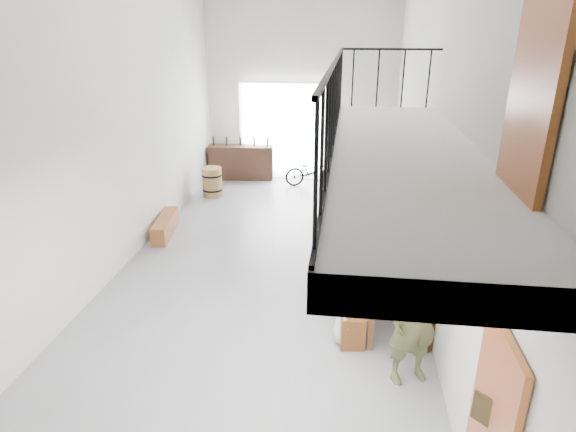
# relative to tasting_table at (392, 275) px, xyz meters

# --- Properties ---
(floor) EXTENTS (12.00, 12.00, 0.00)m
(floor) POSITION_rel_tasting_table_xyz_m (-2.20, 1.38, -0.71)
(floor) COLOR slate
(floor) RESTS_ON ground
(room_walls) EXTENTS (12.00, 12.00, 12.00)m
(room_walls) POSITION_rel_tasting_table_xyz_m (-2.20, 1.38, 2.85)
(room_walls) COLOR white
(room_walls) RESTS_ON ground
(gateway_portal) EXTENTS (2.80, 0.08, 2.80)m
(gateway_portal) POSITION_rel_tasting_table_xyz_m (-2.60, 7.32, 0.69)
(gateway_portal) COLOR white
(gateway_portal) RESTS_ON ground
(right_wall_decor) EXTENTS (0.07, 8.28, 5.07)m
(right_wall_decor) POSITION_rel_tasting_table_xyz_m (0.50, -0.49, 1.04)
(right_wall_decor) COLOR #9F4C27
(right_wall_decor) RESTS_ON ground
(balcony) EXTENTS (1.52, 5.62, 4.00)m
(balcony) POSITION_rel_tasting_table_xyz_m (-0.22, -1.75, 2.26)
(balcony) COLOR white
(balcony) RESTS_ON ground
(tasting_table) EXTENTS (0.98, 2.22, 0.79)m
(tasting_table) POSITION_rel_tasting_table_xyz_m (0.00, 0.00, 0.00)
(tasting_table) COLOR brown
(tasting_table) RESTS_ON ground
(bench_inner) EXTENTS (0.60, 2.17, 0.49)m
(bench_inner) POSITION_rel_tasting_table_xyz_m (-0.71, 0.01, -0.46)
(bench_inner) COLOR brown
(bench_inner) RESTS_ON ground
(bench_wall) EXTENTS (0.44, 1.79, 0.41)m
(bench_wall) POSITION_rel_tasting_table_xyz_m (0.37, -0.01, -0.50)
(bench_wall) COLOR brown
(bench_wall) RESTS_ON ground
(tableware) EXTENTS (0.51, 1.20, 0.35)m
(tableware) POSITION_rel_tasting_table_xyz_m (0.03, 0.14, 0.22)
(tableware) COLOR black
(tableware) RESTS_ON tasting_table
(side_bench) EXTENTS (0.49, 1.45, 0.40)m
(side_bench) POSITION_rel_tasting_table_xyz_m (-4.70, 2.63, -0.51)
(side_bench) COLOR brown
(side_bench) RESTS_ON ground
(oak_barrel) EXTENTS (0.54, 0.54, 0.80)m
(oak_barrel) POSITION_rel_tasting_table_xyz_m (-4.37, 5.30, -0.31)
(oak_barrel) COLOR brown
(oak_barrel) RESTS_ON ground
(serving_counter) EXTENTS (1.95, 0.70, 1.01)m
(serving_counter) POSITION_rel_tasting_table_xyz_m (-3.95, 7.03, -0.20)
(serving_counter) COLOR #3B2015
(serving_counter) RESTS_ON ground
(counter_bottles) EXTENTS (1.67, 0.19, 0.28)m
(counter_bottles) POSITION_rel_tasting_table_xyz_m (-3.95, 7.03, 0.44)
(counter_bottles) COLOR black
(counter_bottles) RESTS_ON serving_counter
(guest_left_a) EXTENTS (0.40, 0.57, 1.09)m
(guest_left_a) POSITION_rel_tasting_table_xyz_m (-0.70, -0.80, -0.16)
(guest_left_a) COLOR silver
(guest_left_a) RESTS_ON ground
(guest_left_b) EXTENTS (0.41, 0.53, 1.30)m
(guest_left_b) POSITION_rel_tasting_table_xyz_m (-0.77, -0.22, -0.05)
(guest_left_b) COLOR #226A73
(guest_left_b) RESTS_ON ground
(guest_left_c) EXTENTS (0.58, 0.66, 1.14)m
(guest_left_c) POSITION_rel_tasting_table_xyz_m (-0.78, 0.38, -0.14)
(guest_left_c) COLOR silver
(guest_left_c) RESTS_ON ground
(guest_left_d) EXTENTS (0.46, 0.77, 1.18)m
(guest_left_d) POSITION_rel_tasting_table_xyz_m (-0.74, 0.92, -0.12)
(guest_left_d) COLOR #226A73
(guest_left_d) RESTS_ON ground
(guest_right_a) EXTENTS (0.40, 0.69, 1.11)m
(guest_right_a) POSITION_rel_tasting_table_xyz_m (0.62, -0.53, -0.15)
(guest_right_a) COLOR red
(guest_right_a) RESTS_ON ground
(guest_right_b) EXTENTS (0.59, 1.06, 1.09)m
(guest_right_b) POSITION_rel_tasting_table_xyz_m (0.59, 0.12, -0.16)
(guest_right_b) COLOR black
(guest_right_b) RESTS_ON ground
(guest_right_c) EXTENTS (0.52, 0.69, 1.27)m
(guest_right_c) POSITION_rel_tasting_table_xyz_m (0.54, 0.64, -0.07)
(guest_right_c) COLOR silver
(guest_right_c) RESTS_ON ground
(host_standing) EXTENTS (0.81, 0.70, 1.89)m
(host_standing) POSITION_rel_tasting_table_xyz_m (0.15, -1.51, 0.24)
(host_standing) COLOR brown
(host_standing) RESTS_ON ground
(potted_plant) EXTENTS (0.47, 0.42, 0.47)m
(potted_plant) POSITION_rel_tasting_table_xyz_m (0.25, 1.64, -0.47)
(potted_plant) COLOR #1F471A
(potted_plant) RESTS_ON ground
(bicycle_near) EXTENTS (1.70, 1.06, 0.84)m
(bicycle_near) POSITION_rel_tasting_table_xyz_m (-1.77, 6.66, -0.28)
(bicycle_near) COLOR black
(bicycle_near) RESTS_ON ground
(bicycle_far) EXTENTS (1.90, 1.13, 1.10)m
(bicycle_far) POSITION_rel_tasting_table_xyz_m (-0.62, 6.26, -0.16)
(bicycle_far) COLOR black
(bicycle_far) RESTS_ON ground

